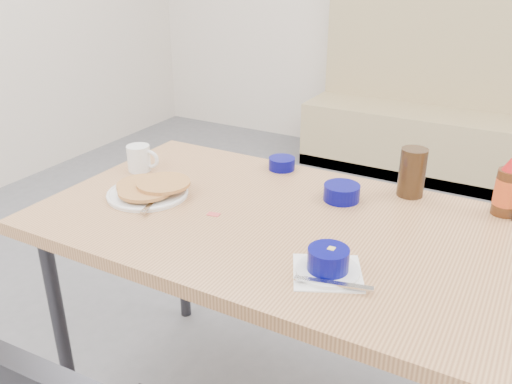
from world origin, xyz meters
The scene contains 10 objects.
booth_bench centered at (0.00, 2.78, 0.35)m, with size 1.90×0.56×1.22m.
dining_table centered at (0.00, 0.25, 0.70)m, with size 1.40×0.80×0.76m.
pancake_plate centered at (-0.44, 0.20, 0.78)m, with size 0.25×0.25×0.04m.
coffee_mug centered at (-0.60, 0.34, 0.81)m, with size 0.11×0.08×0.09m.
grits_setting centered at (0.21, 0.05, 0.79)m, with size 0.23×0.21×0.07m.
creamer_bowl centered at (-0.18, 0.59, 0.78)m, with size 0.09×0.09×0.04m.
butter_bowl centered at (0.09, 0.45, 0.78)m, with size 0.11×0.11×0.05m.
amber_tumbler centered at (0.26, 0.59, 0.84)m, with size 0.08×0.08×0.15m, color #301E0F.
syrup_bottle centered at (0.53, 0.59, 0.84)m, with size 0.07×0.07×0.18m.
sugar_wrapper centered at (-0.19, 0.18, 0.76)m, with size 0.04×0.02×0.00m, color #DA4848.
Camera 1 is at (0.59, -0.97, 1.46)m, focal length 38.00 mm.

